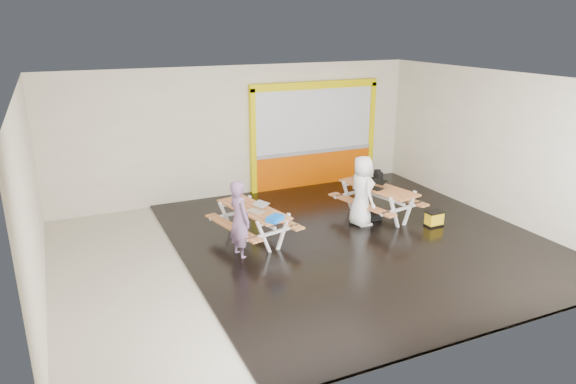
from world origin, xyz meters
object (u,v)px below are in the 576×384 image
picnic_table_right (378,194)px  dark_case (371,216)px  laptop_left (258,208)px  laptop_right (376,186)px  person_left (239,220)px  person_right (362,191)px  fluke_bag (434,219)px  picnic_table_left (253,216)px  toolbox (363,177)px  backpack (377,179)px  blue_pouch (275,219)px

picnic_table_right → dark_case: picnic_table_right is taller
laptop_left → laptop_right: (3.09, 0.21, 0.04)m
person_left → person_right: bearing=-92.8°
dark_case → fluke_bag: (1.10, -0.95, 0.09)m
picnic_table_left → dark_case: 3.03m
picnic_table_left → fluke_bag: bearing=-13.2°
picnic_table_left → person_right: bearing=-3.3°
toolbox → backpack: (0.50, 0.11, -0.16)m
laptop_left → blue_pouch: 0.70m
laptop_left → picnic_table_left: bearing=99.0°
picnic_table_left → laptop_left: (0.03, -0.18, 0.23)m
blue_pouch → fluke_bag: (3.96, -0.08, -0.60)m
picnic_table_right → person_left: 3.81m
fluke_bag → dark_case: bearing=139.2°
picnic_table_right → laptop_right: laptop_right is taller
picnic_table_right → dark_case: 0.55m
picnic_table_left → picnic_table_right: size_ratio=0.95×
toolbox → dark_case: 1.06m
laptop_right → fluke_bag: 1.53m
toolbox → dark_case: bearing=-103.6°
laptop_left → toolbox: 3.26m
dark_case → picnic_table_right: bearing=23.6°
blue_pouch → backpack: size_ratio=0.71×
dark_case → person_right: bearing=-159.9°
picnic_table_left → dark_case: (3.00, -0.01, -0.46)m
toolbox → laptop_left: bearing=-164.2°
picnic_table_left → laptop_right: bearing=0.4°
picnic_table_right → toolbox: toolbox is taller
blue_pouch → backpack: (3.54, 1.69, -0.08)m
backpack → dark_case: size_ratio=1.15×
person_right → fluke_bag: size_ratio=4.08×
person_left → toolbox: bearing=-81.5°
laptop_right → backpack: bearing=55.0°
dark_case → blue_pouch: bearing=-163.2°
laptop_right → toolbox: 0.68m
dark_case → fluke_bag: fluke_bag is taller
fluke_bag → person_left: bearing=175.6°
laptop_right → person_right: bearing=-161.1°
picnic_table_right → toolbox: (-0.05, 0.62, 0.27)m
laptop_left → fluke_bag: bearing=-10.8°
picnic_table_left → person_right: size_ratio=1.30×
fluke_bag → toolbox: bearing=119.1°
person_right → toolbox: 1.02m
picnic_table_right → person_right: person_right is taller
backpack → dark_case: backpack is taller
person_right → fluke_bag: bearing=-115.6°
laptop_left → blue_pouch: (0.11, -0.69, -0.00)m
person_right → laptop_left: bearing=93.8°
fluke_bag → laptop_left: bearing=169.2°
picnic_table_left → picnic_table_right: bearing=1.6°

